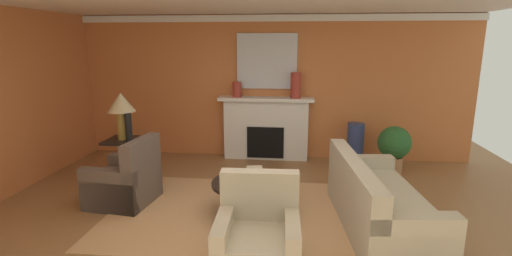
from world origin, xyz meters
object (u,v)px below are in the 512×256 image
Objects in this scene: armchair_near_window at (125,182)px; coffee_table at (250,190)px; sofa at (377,205)px; side_table at (125,157)px; vase_mantel_right at (296,85)px; mantel_mirror at (267,61)px; armchair_facing_fireplace at (258,243)px; vase_tall_corner at (355,145)px; vase_mantel_left at (237,90)px; potted_plant at (394,146)px; vase_on_side_table at (129,127)px; fireplace at (266,130)px; table_lamp at (121,107)px.

armchair_near_window reaches higher than coffee_table.
side_table is (-3.75, 1.19, 0.10)m from sofa.
sofa is at bearing -68.28° from vase_mantel_right.
armchair_facing_fireplace is at bearing -86.32° from mantel_mirror.
coffee_table is 1.24× the size of vase_tall_corner.
coffee_table is 2.39m from side_table.
armchair_near_window is 3.35× the size of vase_mantel_left.
side_table is 2.47× the size of vase_mantel_left.
vase_mantel_left is 2.98m from potted_plant.
vase_mantel_left reaches higher than vase_on_side_table.
coffee_table is 1.20× the size of potted_plant.
armchair_near_window is at bearing -149.46° from vase_tall_corner.
fireplace is at bearing 90.12° from coffee_table.
vase_mantel_right reaches higher than fireplace.
vase_tall_corner is at bearing -6.48° from vase_mantel_left.
armchair_facing_fireplace reaches higher than side_table.
vase_on_side_table is at bearing 163.45° from sofa.
vase_mantel_right is at bearing 27.59° from side_table.
table_lamp is 2.64× the size of vase_mantel_left.
coffee_table is 1.33× the size of table_lamp.
mantel_mirror is 3.00m from coffee_table.
vase_mantel_right is (2.71, 1.42, 1.04)m from side_table.
mantel_mirror reaches higher than table_lamp.
potted_plant reaches higher than coffee_table.
vase_mantel_right is 1.04× the size of vase_on_side_table.
vase_mantel_right reaches higher than side_table.
mantel_mirror reaches higher than sofa.
armchair_facing_fireplace is at bearing -86.20° from fireplace.
mantel_mirror is 0.52× the size of sofa.
potted_plant is (2.25, -0.62, -0.08)m from fireplace.
armchair_near_window reaches higher than potted_plant.
fireplace is 1.30m from mantel_mirror.
mantel_mirror is 3.06m from side_table.
armchair_facing_fireplace is 1.14× the size of potted_plant.
fireplace is at bearing 34.15° from table_lamp.
armchair_near_window reaches higher than sofa.
vase_mantel_left reaches higher than coffee_table.
coffee_table is (1.78, -0.14, 0.03)m from armchair_near_window.
vase_tall_corner is (1.65, -0.30, -0.17)m from fireplace.
mantel_mirror reaches higher than potted_plant.
side_table is 2.35m from vase_mantel_left.
table_lamp is at bearing 0.00° from side_table.
armchair_facing_fireplace is at bearing -79.13° from coffee_table.
armchair_near_window is 0.95× the size of coffee_table.
side_table is at bearing 0.00° from table_lamp.
sofa is 3.03m from vase_mantel_right.
fireplace is 1.80× the size of coffee_table.
potted_plant is at bearing 22.83° from armchair_near_window.
table_lamp is 1.58× the size of vase_mantel_right.
vase_mantel_left is (-2.20, 0.25, 0.94)m from vase_tall_corner.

